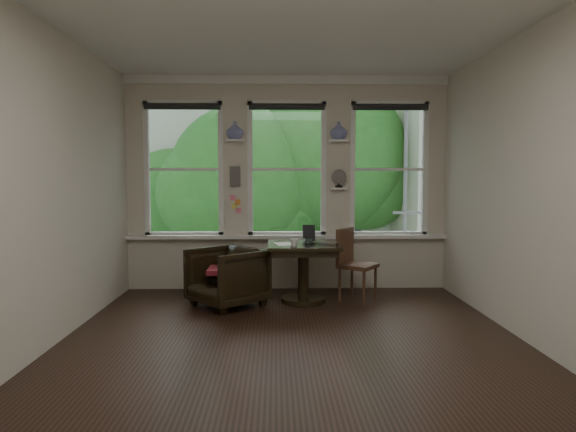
{
  "coord_description": "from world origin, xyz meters",
  "views": [
    {
      "loc": [
        -0.16,
        -5.06,
        1.57
      ],
      "look_at": [
        -0.01,
        0.9,
        1.14
      ],
      "focal_mm": 32.0,
      "sensor_mm": 36.0,
      "label": 1
    }
  ],
  "objects_px": {
    "armchair_left": "(227,277)",
    "mug": "(294,243)",
    "side_chair_right": "(358,265)",
    "laptop": "(324,244)",
    "table": "(303,273)"
  },
  "relations": [
    {
      "from": "armchair_left",
      "to": "mug",
      "type": "height_order",
      "value": "mug"
    },
    {
      "from": "side_chair_right",
      "to": "mug",
      "type": "xyz_separation_m",
      "value": [
        -0.84,
        -0.34,
        0.34
      ]
    },
    {
      "from": "side_chair_right",
      "to": "mug",
      "type": "bearing_deg",
      "value": 147.65
    },
    {
      "from": "armchair_left",
      "to": "laptop",
      "type": "distance_m",
      "value": 1.26
    },
    {
      "from": "armchair_left",
      "to": "table",
      "type": "bearing_deg",
      "value": 60.21
    },
    {
      "from": "armchair_left",
      "to": "laptop",
      "type": "xyz_separation_m",
      "value": [
        1.2,
        0.07,
        0.4
      ]
    },
    {
      "from": "table",
      "to": "laptop",
      "type": "bearing_deg",
      "value": -27.93
    },
    {
      "from": "armchair_left",
      "to": "side_chair_right",
      "type": "bearing_deg",
      "value": 57.42
    },
    {
      "from": "table",
      "to": "laptop",
      "type": "distance_m",
      "value": 0.48
    },
    {
      "from": "laptop",
      "to": "mug",
      "type": "xyz_separation_m",
      "value": [
        -0.37,
        -0.15,
        0.03
      ]
    },
    {
      "from": "table",
      "to": "mug",
      "type": "relative_size",
      "value": 8.83
    },
    {
      "from": "side_chair_right",
      "to": "mug",
      "type": "distance_m",
      "value": 0.96
    },
    {
      "from": "table",
      "to": "side_chair_right",
      "type": "height_order",
      "value": "side_chair_right"
    },
    {
      "from": "laptop",
      "to": "table",
      "type": "bearing_deg",
      "value": 161.88
    },
    {
      "from": "laptop",
      "to": "side_chair_right",
      "type": "bearing_deg",
      "value": 32.54
    }
  ]
}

